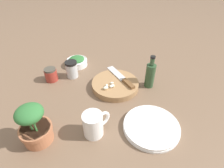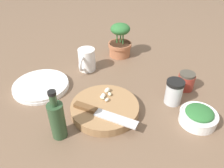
% 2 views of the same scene
% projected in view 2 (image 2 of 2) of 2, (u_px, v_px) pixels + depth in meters
% --- Properties ---
extents(ground_plane, '(5.00, 5.00, 0.00)m').
position_uv_depth(ground_plane, '(108.00, 96.00, 0.81)').
color(ground_plane, brown).
extents(cutting_board, '(0.23, 0.23, 0.03)m').
position_uv_depth(cutting_board, '(105.00, 108.00, 0.74)').
color(cutting_board, '#9E754C').
rests_on(cutting_board, ground_plane).
extents(chef_knife, '(0.22, 0.07, 0.01)m').
position_uv_depth(chef_knife, '(101.00, 113.00, 0.69)').
color(chef_knife, brown).
rests_on(chef_knife, cutting_board).
extents(garlic_cloves, '(0.04, 0.07, 0.02)m').
position_uv_depth(garlic_cloves, '(106.00, 94.00, 0.76)').
color(garlic_cloves, silver).
rests_on(garlic_cloves, cutting_board).
extents(herb_bowl, '(0.12, 0.12, 0.05)m').
position_uv_depth(herb_bowl, '(198.00, 116.00, 0.69)').
color(herb_bowl, white).
rests_on(herb_bowl, ground_plane).
extents(spice_jar, '(0.06, 0.06, 0.09)m').
position_uv_depth(spice_jar, '(174.00, 92.00, 0.76)').
color(spice_jar, silver).
rests_on(spice_jar, ground_plane).
extents(coffee_mug, '(0.07, 0.11, 0.10)m').
position_uv_depth(coffee_mug, '(87.00, 60.00, 0.94)').
color(coffee_mug, white).
rests_on(coffee_mug, ground_plane).
extents(plate_stack, '(0.21, 0.21, 0.02)m').
position_uv_depth(plate_stack, '(41.00, 86.00, 0.85)').
color(plate_stack, white).
rests_on(plate_stack, ground_plane).
extents(honey_jar, '(0.06, 0.06, 0.07)m').
position_uv_depth(honey_jar, '(186.00, 81.00, 0.83)').
color(honey_jar, '#9E3328').
rests_on(honey_jar, ground_plane).
extents(oil_bottle, '(0.05, 0.05, 0.17)m').
position_uv_depth(oil_bottle, '(57.00, 119.00, 0.62)').
color(oil_bottle, '#2D4C2D').
rests_on(oil_bottle, ground_plane).
extents(potted_herb, '(0.11, 0.11, 0.16)m').
position_uv_depth(potted_herb, '(120.00, 42.00, 1.03)').
color(potted_herb, '#B26B47').
rests_on(potted_herb, ground_plane).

